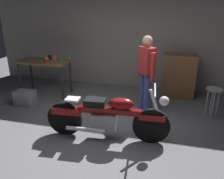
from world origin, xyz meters
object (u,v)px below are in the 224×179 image
at_px(mug_black_matte, 50,57).
at_px(mug_orange_travel, 55,58).
at_px(person_standing, 146,71).
at_px(mug_green_speckled, 61,61).
at_px(storage_bin, 25,98).
at_px(mug_yellow_tall, 46,59).
at_px(motorcycle, 108,116).
at_px(shop_stool, 213,95).
at_px(wooden_dresser, 179,76).
at_px(mug_red_diner, 46,61).
at_px(bottle, 69,56).

height_order(mug_black_matte, mug_orange_travel, mug_black_matte).
xyz_separation_m(person_standing, mug_green_speckled, (-2.12, 0.33, 0.02)).
height_order(storage_bin, mug_yellow_tall, mug_yellow_tall).
relative_size(motorcycle, storage_bin, 4.97).
xyz_separation_m(shop_stool, storage_bin, (-4.20, -0.43, -0.33)).
bearing_deg(person_standing, wooden_dresser, -73.03).
xyz_separation_m(person_standing, storage_bin, (-2.78, -0.37, -0.76)).
relative_size(storage_bin, mug_black_matte, 3.67).
bearing_deg(mug_yellow_tall, storage_bin, -106.65).
distance_m(motorcycle, mug_red_diner, 2.48).
bearing_deg(bottle, mug_green_speckled, -103.46).
relative_size(mug_red_diner, mug_black_matte, 0.96).
bearing_deg(motorcycle, mug_yellow_tall, 136.49).
distance_m(mug_black_matte, mug_orange_travel, 0.16).
bearing_deg(person_standing, mug_orange_travel, 39.48).
bearing_deg(motorcycle, bottle, 124.55).
relative_size(wooden_dresser, mug_black_matte, 9.17).
distance_m(mug_yellow_tall, mug_red_diner, 0.24).
bearing_deg(mug_black_matte, wooden_dresser, 8.91).
bearing_deg(motorcycle, mug_red_diner, 138.61).
xyz_separation_m(storage_bin, mug_red_diner, (0.34, 0.55, 0.78)).
relative_size(wooden_dresser, mug_green_speckled, 10.52).
xyz_separation_m(mug_black_matte, bottle, (0.51, 0.08, 0.04)).
bearing_deg(motorcycle, mug_green_speckled, 130.56).
bearing_deg(shop_stool, mug_orange_travel, 173.24).
height_order(person_standing, mug_orange_travel, person_standing).
bearing_deg(mug_yellow_tall, mug_orange_travel, 38.41).
relative_size(wooden_dresser, storage_bin, 2.50).
height_order(mug_yellow_tall, mug_black_matte, mug_black_matte).
bearing_deg(mug_green_speckled, wooden_dresser, 14.35).
xyz_separation_m(mug_black_matte, mug_green_speckled, (0.44, -0.21, -0.01)).
bearing_deg(mug_black_matte, mug_yellow_tall, -90.80).
bearing_deg(mug_black_matte, person_standing, -12.06).
bearing_deg(mug_red_diner, storage_bin, -122.10).
xyz_separation_m(person_standing, mug_yellow_tall, (-2.56, 0.38, 0.03)).
relative_size(mug_black_matte, bottle, 0.50).
distance_m(person_standing, storage_bin, 2.91).
xyz_separation_m(wooden_dresser, mug_yellow_tall, (-3.29, -0.68, 0.40)).
relative_size(motorcycle, shop_stool, 3.42).
bearing_deg(mug_yellow_tall, mug_red_diner, -60.96).
bearing_deg(mug_orange_travel, motorcycle, -43.41).
distance_m(shop_stool, mug_yellow_tall, 4.01).
height_order(shop_stool, mug_green_speckled, mug_green_speckled).
relative_size(storage_bin, mug_yellow_tall, 3.59).
bearing_deg(storage_bin, motorcycle, -21.73).
relative_size(shop_stool, wooden_dresser, 0.58).
height_order(shop_stool, bottle, bottle).
height_order(mug_green_speckled, bottle, bottle).
relative_size(wooden_dresser, bottle, 4.56).
distance_m(motorcycle, storage_bin, 2.48).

